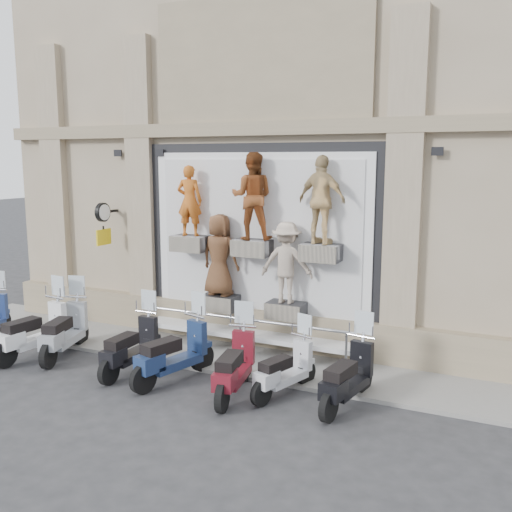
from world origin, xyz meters
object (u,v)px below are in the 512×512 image
object	(u,v)px
scooter_b	(34,320)
scooter_g	(285,358)
scooter_d	(131,335)
scooter_f	(234,353)
scooter_e	(173,340)
scooter_c	(64,319)
clock_sign_bracket	(103,218)
scooter_h	(348,364)
guard_rail	(240,338)

from	to	relation	value
scooter_b	scooter_g	xyz separation A→B (m)	(5.60, 0.40, -0.14)
scooter_d	scooter_f	size ratio (longest dim) A/B	0.98
scooter_b	scooter_e	distance (m)	3.45
scooter_c	scooter_g	bearing A→B (deg)	-15.30
scooter_e	scooter_f	size ratio (longest dim) A/B	1.04
scooter_d	scooter_g	xyz separation A→B (m)	(3.18, 0.25, -0.08)
scooter_b	scooter_f	world-z (taller)	scooter_b
scooter_d	scooter_e	size ratio (longest dim) A/B	0.94
clock_sign_bracket	scooter_e	world-z (taller)	clock_sign_bracket
scooter_h	scooter_g	bearing A→B (deg)	-170.88
guard_rail	scooter_g	size ratio (longest dim) A/B	2.95
scooter_f	scooter_h	xyz separation A→B (m)	(1.97, 0.39, -0.02)
clock_sign_bracket	scooter_h	xyz separation A→B (m)	(6.61, -1.79, -2.02)
guard_rail	scooter_f	bearing A→B (deg)	-66.74
scooter_b	scooter_d	world-z (taller)	scooter_b
scooter_c	scooter_h	size ratio (longest dim) A/B	1.06
guard_rail	clock_sign_bracket	bearing A→B (deg)	173.16
clock_sign_bracket	scooter_h	bearing A→B (deg)	-15.13
scooter_f	scooter_g	size ratio (longest dim) A/B	1.14
scooter_e	scooter_h	bearing A→B (deg)	20.92
guard_rail	scooter_c	size ratio (longest dim) A/B	2.50
scooter_c	scooter_f	bearing A→B (deg)	-20.38
guard_rail	scooter_d	size ratio (longest dim) A/B	2.65
guard_rail	clock_sign_bracket	xyz separation A→B (m)	(-3.90, 0.47, 2.34)
clock_sign_bracket	guard_rail	bearing A→B (deg)	-6.84
scooter_d	guard_rail	bearing A→B (deg)	44.32
scooter_c	guard_rail	bearing A→B (deg)	5.56
scooter_e	scooter_f	xyz separation A→B (m)	(1.34, -0.09, -0.03)
scooter_c	scooter_g	size ratio (longest dim) A/B	1.18
scooter_c	scooter_g	distance (m)	5.06
scooter_c	scooter_d	distance (m)	1.88
scooter_b	scooter_h	world-z (taller)	scooter_b
guard_rail	scooter_b	xyz separation A→B (m)	(-4.06, -1.72, 0.37)
scooter_d	scooter_f	xyz separation A→B (m)	(2.37, -0.14, 0.02)
scooter_f	scooter_g	bearing A→B (deg)	15.39
scooter_g	scooter_b	bearing A→B (deg)	-158.18
guard_rail	scooter_f	xyz separation A→B (m)	(0.74, -1.71, 0.33)
clock_sign_bracket	scooter_b	bearing A→B (deg)	-94.08
scooter_d	scooter_h	distance (m)	4.35
clock_sign_bracket	scooter_g	bearing A→B (deg)	-18.17
guard_rail	scooter_c	distance (m)	3.80
scooter_d	scooter_e	xyz separation A→B (m)	(1.03, -0.05, 0.05)
scooter_e	scooter_f	world-z (taller)	scooter_e
scooter_c	scooter_h	world-z (taller)	scooter_c
guard_rail	scooter_g	world-z (taller)	scooter_g
guard_rail	scooter_d	bearing A→B (deg)	-136.06
scooter_c	scooter_f	world-z (taller)	scooter_c
guard_rail	scooter_e	distance (m)	1.77
scooter_c	scooter_d	xyz separation A→B (m)	(1.88, -0.17, -0.05)
scooter_b	scooter_e	size ratio (longest dim) A/B	1.01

